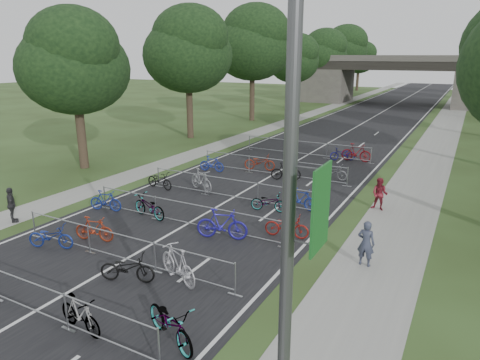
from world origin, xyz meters
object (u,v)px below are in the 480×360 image
(lamppost, at_px, (289,269))
(pedestrian_a, at_px, (366,244))
(pedestrian_b, at_px, (380,194))
(pedestrian_c, at_px, (11,205))
(overpass_bridge, at_px, (398,80))

(lamppost, bearing_deg, pedestrian_a, 94.64)
(pedestrian_b, xyz_separation_m, pedestrian_c, (-13.71, -9.21, 0.01))
(overpass_bridge, relative_size, pedestrian_a, 18.98)
(pedestrian_c, bearing_deg, pedestrian_a, -134.60)
(overpass_bridge, bearing_deg, pedestrian_c, -96.78)
(overpass_bridge, bearing_deg, pedestrian_b, -81.82)
(pedestrian_a, bearing_deg, pedestrian_b, -79.79)
(lamppost, bearing_deg, pedestrian_b, 95.43)
(overpass_bridge, distance_m, pedestrian_a, 54.55)
(overpass_bridge, xyz_separation_m, pedestrian_c, (-6.80, -57.22, -2.75))
(overpass_bridge, height_order, pedestrian_a, overpass_bridge)
(pedestrian_c, bearing_deg, pedestrian_b, -113.53)
(lamppost, height_order, pedestrian_a, lamppost)
(overpass_bridge, bearing_deg, lamppost, -82.47)
(overpass_bridge, xyz_separation_m, pedestrian_a, (7.60, -53.95, -2.72))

